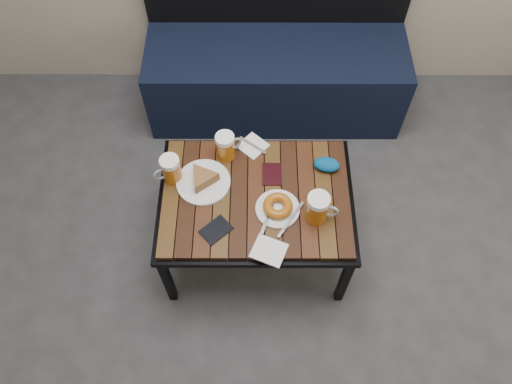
{
  "coord_description": "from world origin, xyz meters",
  "views": [
    {
      "loc": [
        -0.21,
        -0.28,
        2.29
      ],
      "look_at": [
        -0.21,
        0.82,
        0.5
      ],
      "focal_mm": 35.0,
      "sensor_mm": 36.0,
      "label": 1
    }
  ],
  "objects_px": {
    "beer_mug_left": "(171,169)",
    "plate_pie": "(203,180)",
    "knit_pouch": "(327,164)",
    "bench": "(276,70)",
    "beer_mug_centre": "(226,146)",
    "passport_navy": "(216,230)",
    "passport_burgundy": "(272,174)",
    "beer_mug_right": "(318,208)",
    "plate_bagel": "(278,207)",
    "cafe_table": "(256,201)"
  },
  "relations": [
    {
      "from": "knit_pouch",
      "to": "passport_burgundy",
      "type": "bearing_deg",
      "value": -171.37
    },
    {
      "from": "plate_bagel",
      "to": "beer_mug_right",
      "type": "bearing_deg",
      "value": -11.58
    },
    {
      "from": "bench",
      "to": "beer_mug_centre",
      "type": "bearing_deg",
      "value": -108.3
    },
    {
      "from": "beer_mug_left",
      "to": "passport_navy",
      "type": "bearing_deg",
      "value": 105.69
    },
    {
      "from": "beer_mug_left",
      "to": "plate_bagel",
      "type": "relative_size",
      "value": 0.58
    },
    {
      "from": "plate_pie",
      "to": "plate_bagel",
      "type": "distance_m",
      "value": 0.34
    },
    {
      "from": "beer_mug_right",
      "to": "passport_burgundy",
      "type": "distance_m",
      "value": 0.29
    },
    {
      "from": "beer_mug_left",
      "to": "passport_burgundy",
      "type": "height_order",
      "value": "beer_mug_left"
    },
    {
      "from": "beer_mug_left",
      "to": "knit_pouch",
      "type": "relative_size",
      "value": 1.17
    },
    {
      "from": "beer_mug_centre",
      "to": "plate_pie",
      "type": "distance_m",
      "value": 0.18
    },
    {
      "from": "beer_mug_left",
      "to": "plate_pie",
      "type": "xyz_separation_m",
      "value": [
        0.14,
        -0.03,
        -0.04
      ]
    },
    {
      "from": "plate_pie",
      "to": "bench",
      "type": "bearing_deg",
      "value": 69.1
    },
    {
      "from": "bench",
      "to": "plate_pie",
      "type": "relative_size",
      "value": 5.98
    },
    {
      "from": "bench",
      "to": "passport_navy",
      "type": "relative_size",
      "value": 11.69
    },
    {
      "from": "cafe_table",
      "to": "beer_mug_left",
      "type": "distance_m",
      "value": 0.39
    },
    {
      "from": "beer_mug_right",
      "to": "plate_bagel",
      "type": "relative_size",
      "value": 0.64
    },
    {
      "from": "cafe_table",
      "to": "bench",
      "type": "bearing_deg",
      "value": 83.41
    },
    {
      "from": "plate_pie",
      "to": "knit_pouch",
      "type": "distance_m",
      "value": 0.54
    },
    {
      "from": "passport_burgundy",
      "to": "cafe_table",
      "type": "bearing_deg",
      "value": -122.75
    },
    {
      "from": "cafe_table",
      "to": "beer_mug_right",
      "type": "bearing_deg",
      "value": -22.37
    },
    {
      "from": "bench",
      "to": "beer_mug_centre",
      "type": "distance_m",
      "value": 0.81
    },
    {
      "from": "bench",
      "to": "knit_pouch",
      "type": "distance_m",
      "value": 0.85
    },
    {
      "from": "passport_navy",
      "to": "passport_burgundy",
      "type": "xyz_separation_m",
      "value": [
        0.23,
        0.27,
        -0.0
      ]
    },
    {
      "from": "beer_mug_centre",
      "to": "knit_pouch",
      "type": "bearing_deg",
      "value": -39.79
    },
    {
      "from": "beer_mug_right",
      "to": "passport_navy",
      "type": "bearing_deg",
      "value": -163.22
    },
    {
      "from": "beer_mug_left",
      "to": "passport_burgundy",
      "type": "relative_size",
      "value": 1.15
    },
    {
      "from": "beer_mug_centre",
      "to": "plate_pie",
      "type": "xyz_separation_m",
      "value": [
        -0.09,
        -0.15,
        -0.04
      ]
    },
    {
      "from": "passport_navy",
      "to": "passport_burgundy",
      "type": "height_order",
      "value": "same"
    },
    {
      "from": "beer_mug_centre",
      "to": "passport_burgundy",
      "type": "relative_size",
      "value": 1.15
    },
    {
      "from": "beer_mug_right",
      "to": "plate_bagel",
      "type": "height_order",
      "value": "beer_mug_right"
    },
    {
      "from": "cafe_table",
      "to": "plate_pie",
      "type": "relative_size",
      "value": 3.59
    },
    {
      "from": "beer_mug_right",
      "to": "passport_burgundy",
      "type": "xyz_separation_m",
      "value": [
        -0.18,
        0.21,
        -0.07
      ]
    },
    {
      "from": "beer_mug_centre",
      "to": "beer_mug_right",
      "type": "xyz_separation_m",
      "value": [
        0.38,
        -0.31,
        0.01
      ]
    },
    {
      "from": "cafe_table",
      "to": "plate_pie",
      "type": "xyz_separation_m",
      "value": [
        -0.23,
        0.06,
        0.07
      ]
    },
    {
      "from": "passport_navy",
      "to": "beer_mug_right",
      "type": "bearing_deg",
      "value": 56.59
    },
    {
      "from": "beer_mug_centre",
      "to": "beer_mug_right",
      "type": "height_order",
      "value": "beer_mug_right"
    },
    {
      "from": "bench",
      "to": "passport_navy",
      "type": "xyz_separation_m",
      "value": [
        -0.27,
        -1.11,
        0.2
      ]
    },
    {
      "from": "beer_mug_centre",
      "to": "beer_mug_left",
      "type": "bearing_deg",
      "value": 177.29
    },
    {
      "from": "knit_pouch",
      "to": "beer_mug_left",
      "type": "bearing_deg",
      "value": -175.23
    },
    {
      "from": "beer_mug_left",
      "to": "passport_navy",
      "type": "relative_size",
      "value": 1.12
    },
    {
      "from": "beer_mug_centre",
      "to": "plate_bagel",
      "type": "height_order",
      "value": "beer_mug_centre"
    },
    {
      "from": "plate_pie",
      "to": "beer_mug_centre",
      "type": "bearing_deg",
      "value": 57.85
    },
    {
      "from": "knit_pouch",
      "to": "beer_mug_centre",
      "type": "bearing_deg",
      "value": 171.2
    },
    {
      "from": "cafe_table",
      "to": "passport_burgundy",
      "type": "bearing_deg",
      "value": 57.18
    },
    {
      "from": "bench",
      "to": "beer_mug_centre",
      "type": "height_order",
      "value": "bench"
    },
    {
      "from": "cafe_table",
      "to": "beer_mug_left",
      "type": "height_order",
      "value": "beer_mug_left"
    },
    {
      "from": "plate_bagel",
      "to": "passport_navy",
      "type": "bearing_deg",
      "value": -159.13
    },
    {
      "from": "bench",
      "to": "beer_mug_centre",
      "type": "xyz_separation_m",
      "value": [
        -0.24,
        -0.73,
        0.27
      ]
    },
    {
      "from": "plate_pie",
      "to": "knit_pouch",
      "type": "relative_size",
      "value": 2.04
    },
    {
      "from": "plate_bagel",
      "to": "beer_mug_left",
      "type": "bearing_deg",
      "value": 160.76
    }
  ]
}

